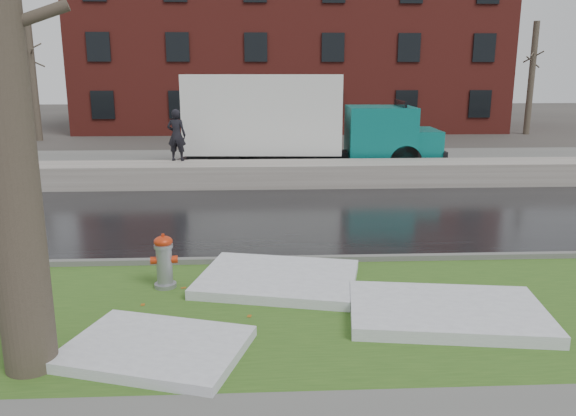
{
  "coord_description": "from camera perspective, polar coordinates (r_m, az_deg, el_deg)",
  "views": [
    {
      "loc": [
        -0.03,
        -9.13,
        3.52
      ],
      "look_at": [
        0.5,
        1.39,
        1.0
      ],
      "focal_mm": 35.0,
      "sensor_mm": 36.0,
      "label": 1
    }
  ],
  "objects": [
    {
      "name": "verge",
      "position": [
        8.63,
        -2.47,
        -10.51
      ],
      "size": [
        60.0,
        4.5,
        0.04
      ],
      "primitive_type": "cube",
      "color": "#2E531B",
      "rests_on": "ground"
    },
    {
      "name": "road",
      "position": [
        14.08,
        -2.66,
        -0.98
      ],
      "size": [
        60.0,
        7.0,
        0.03
      ],
      "primitive_type": "cube",
      "color": "black",
      "rests_on": "ground"
    },
    {
      "name": "snow_patch_side",
      "position": [
        8.68,
        15.82,
        -10.09
      ],
      "size": [
        3.03,
        2.18,
        0.18
      ],
      "primitive_type": "cube",
      "rotation": [
        0.0,
        0.0,
        -0.14
      ],
      "color": "silver",
      "rests_on": "verge"
    },
    {
      "name": "bg_tree_center",
      "position": [
        35.64,
        -12.84,
        12.83
      ],
      "size": [
        1.4,
        1.62,
        6.5
      ],
      "color": "brown",
      "rests_on": "ground"
    },
    {
      "name": "ground",
      "position": [
        9.79,
        -2.53,
        -7.65
      ],
      "size": [
        120.0,
        120.0,
        0.0
      ],
      "primitive_type": "plane",
      "color": "#47423D",
      "rests_on": "ground"
    },
    {
      "name": "worker",
      "position": [
        18.73,
        -11.25,
        7.28
      ],
      "size": [
        0.68,
        0.51,
        1.68
      ],
      "primitive_type": "imported",
      "rotation": [
        0.0,
        0.0,
        2.95
      ],
      "color": "black",
      "rests_on": "snowbank"
    },
    {
      "name": "parking_lot",
      "position": [
        22.41,
        -2.77,
        4.44
      ],
      "size": [
        60.0,
        9.0,
        0.03
      ],
      "primitive_type": "cube",
      "color": "slate",
      "rests_on": "ground"
    },
    {
      "name": "fire_hydrant",
      "position": [
        9.57,
        -12.48,
        -5.07
      ],
      "size": [
        0.46,
        0.4,
        0.93
      ],
      "rotation": [
        0.0,
        0.0,
        0.13
      ],
      "color": "gray",
      "rests_on": "verge"
    },
    {
      "name": "bg_tree_left",
      "position": [
        33.36,
        -24.47,
        11.96
      ],
      "size": [
        1.4,
        1.62,
        6.5
      ],
      "color": "brown",
      "rests_on": "ground"
    },
    {
      "name": "box_truck",
      "position": [
        20.51,
        0.64,
        8.81
      ],
      "size": [
        10.61,
        2.94,
        3.52
      ],
      "rotation": [
        0.0,
        0.0,
        -0.06
      ],
      "color": "black",
      "rests_on": "ground"
    },
    {
      "name": "snowbank",
      "position": [
        18.11,
        -2.74,
        3.43
      ],
      "size": [
        60.0,
        1.6,
        0.75
      ],
      "primitive_type": "cube",
      "color": "#A8A29A",
      "rests_on": "ground"
    },
    {
      "name": "curb",
      "position": [
        10.7,
        -2.57,
        -5.37
      ],
      "size": [
        60.0,
        0.15,
        0.14
      ],
      "primitive_type": "cube",
      "color": "slate",
      "rests_on": "ground"
    },
    {
      "name": "snow_patch_far",
      "position": [
        7.58,
        -13.29,
        -13.68
      ],
      "size": [
        2.58,
        2.18,
        0.14
      ],
      "primitive_type": "cube",
      "rotation": [
        0.0,
        0.0,
        -0.3
      ],
      "color": "silver",
      "rests_on": "verge"
    },
    {
      "name": "brick_building",
      "position": [
        39.21,
        0.1,
        15.62
      ],
      "size": [
        26.0,
        12.0,
        10.0
      ],
      "primitive_type": "cube",
      "color": "maroon",
      "rests_on": "ground"
    },
    {
      "name": "snow_patch_near",
      "position": [
        9.65,
        -1.0,
        -7.19
      ],
      "size": [
        2.99,
        2.54,
        0.16
      ],
      "primitive_type": "cube",
      "rotation": [
        0.0,
        0.0,
        -0.23
      ],
      "color": "silver",
      "rests_on": "verge"
    },
    {
      "name": "bg_tree_right",
      "position": [
        36.81,
        23.5,
        12.08
      ],
      "size": [
        1.4,
        1.62,
        6.5
      ],
      "color": "brown",
      "rests_on": "ground"
    }
  ]
}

